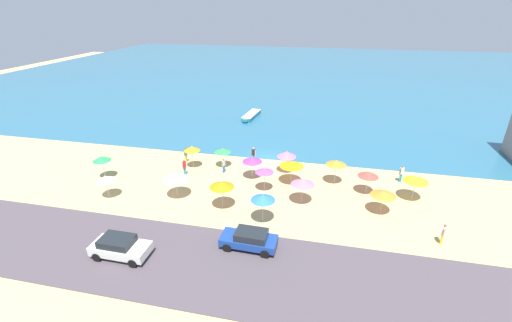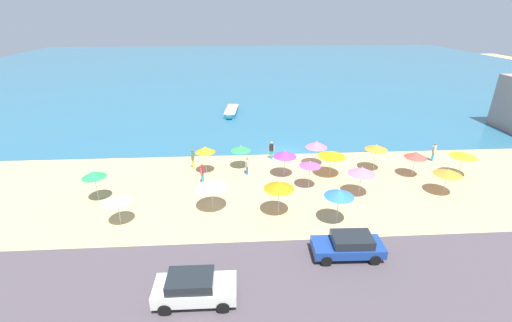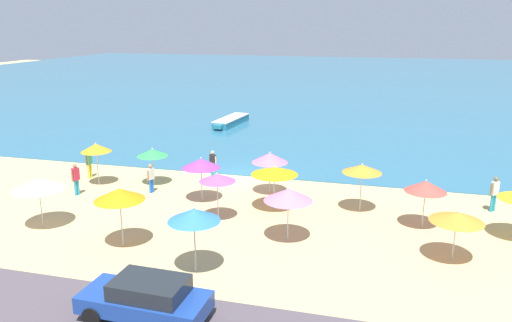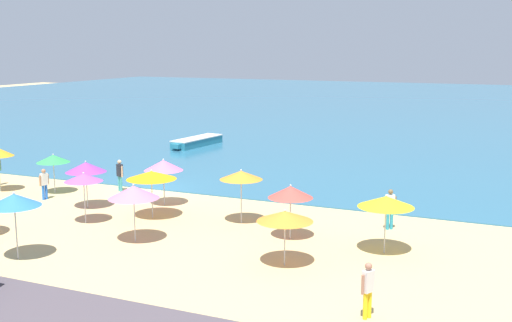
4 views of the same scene
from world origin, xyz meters
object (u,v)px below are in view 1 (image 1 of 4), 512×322
Objects in this scene: beach_umbrella_11 at (265,170)px; bather_4 at (184,166)px; beach_umbrella_10 at (416,179)px; parked_car_0 at (120,247)px; beach_umbrella_12 at (368,174)px; beach_umbrella_0 at (222,150)px; beach_umbrella_15 at (105,178)px; beach_umbrella_5 at (252,159)px; bather_2 at (224,165)px; parked_car_2 at (249,239)px; beach_umbrella_8 at (292,164)px; bather_1 at (186,154)px; beach_umbrella_6 at (303,182)px; skiff_nearshore at (251,116)px; beach_umbrella_1 at (175,177)px; beach_umbrella_3 at (336,163)px; bather_0 at (253,154)px; beach_umbrella_9 at (287,154)px; beach_umbrella_7 at (263,197)px; beach_umbrella_13 at (102,159)px; bather_3 at (443,233)px; beach_umbrella_2 at (222,184)px; beach_umbrella_4 at (383,194)px; bather_5 at (401,173)px; beach_umbrella_14 at (192,149)px.

beach_umbrella_11 is 1.33× the size of bather_4.
beach_umbrella_10 is 22.17m from bather_4.
beach_umbrella_12 is at bearing 36.34° from parked_car_0.
beach_umbrella_0 is 11.89m from beach_umbrella_15.
beach_umbrella_5 reaches higher than bather_4.
beach_umbrella_10 is 0.58× the size of parked_car_0.
bather_2 reaches higher than parked_car_2.
bather_1 is at bearing 169.04° from beach_umbrella_8.
skiff_nearshore is (-10.03, 23.32, -1.73)m from beach_umbrella_6.
bather_2 is at bearing -85.67° from skiff_nearshore.
beach_umbrella_1 is 0.96× the size of beach_umbrella_3.
beach_umbrella_5 reaches higher than bather_0.
beach_umbrella_6 reaches higher than beach_umbrella_10.
beach_umbrella_7 is at bearing -93.88° from beach_umbrella_9.
beach_umbrella_13 is at bearing -176.63° from beach_umbrella_11.
beach_umbrella_13 is at bearing -163.42° from beach_umbrella_9.
beach_umbrella_5 reaches higher than beach_umbrella_8.
beach_umbrella_9 is at bearing -65.88° from skiff_nearshore.
beach_umbrella_10 is 13.52m from beach_umbrella_11.
beach_umbrella_11 is 15.25m from bather_3.
parked_car_0 is (-9.56, -15.70, -1.22)m from beach_umbrella_9.
beach_umbrella_15 is at bearing -162.80° from beach_umbrella_11.
beach_umbrella_12 is at bearing -10.14° from beach_umbrella_0.
bather_0 is 4.08m from bather_2.
beach_umbrella_3 is 1.05× the size of beach_umbrella_11.
parked_car_2 is at bearing -117.39° from beach_umbrella_3.
beach_umbrella_12 is at bearing 9.22° from beach_umbrella_11.
beach_umbrella_2 is at bearing -93.07° from bather_0.
beach_umbrella_10 is 16.64m from bather_0.
beach_umbrella_13 is 12.16m from bather_2.
bather_3 is at bearing -4.06° from beach_umbrella_2.
beach_umbrella_4 reaches higher than bather_5.
beach_umbrella_9 is at bearing -0.10° from bather_1.
beach_umbrella_9 reaches higher than bather_5.
beach_umbrella_4 is 1.23× the size of bather_3.
beach_umbrella_3 is (11.91, -1.26, 0.30)m from beach_umbrella_0.
beach_umbrella_2 is 9.24m from parked_car_0.
bather_5 is at bearing -41.83° from skiff_nearshore.
beach_umbrella_13 reaches higher than beach_umbrella_11.
beach_umbrella_3 is (9.46, 6.70, -0.09)m from beach_umbrella_2.
beach_umbrella_4 is at bearing -112.06° from bather_5.
beach_umbrella_0 is at bearing -2.57° from bather_1.
beach_umbrella_10 is 0.94× the size of beach_umbrella_13.
bather_2 is at bearing -69.38° from beach_umbrella_0.
bather_5 is (22.71, 0.24, 0.00)m from bather_1.
beach_umbrella_4 is 26.80m from beach_umbrella_13.
beach_umbrella_14 reaches higher than beach_umbrella_11.
beach_umbrella_3 is 9.55m from bather_0.
beach_umbrella_12 is 21.74m from parked_car_0.
parked_car_0 is at bearing -99.70° from beach_umbrella_0.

